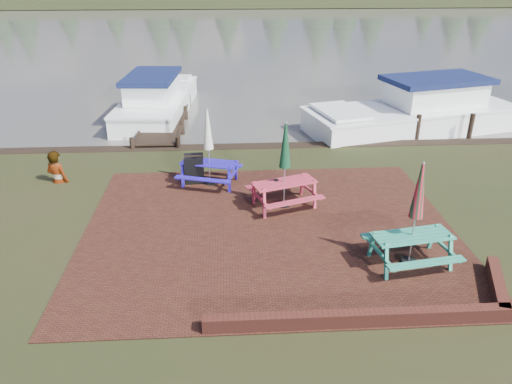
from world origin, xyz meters
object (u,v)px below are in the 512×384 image
Objects in this scene: boat_jetty at (157,101)px; boat_near at (415,114)px; picnic_table_teal at (413,231)px; picnic_table_red at (284,178)px; person at (53,152)px; picnic_table_blue at (209,159)px; jetty at (168,111)px; chalkboard at (194,170)px.

boat_near reaches higher than boat_jetty.
picnic_table_teal is 0.27× the size of boat_near.
picnic_table_teal reaches higher than picnic_table_red.
picnic_table_teal reaches higher than person.
picnic_table_red is 0.31× the size of boat_jetty.
picnic_table_blue is at bearing 108.92° from boat_near.
boat_jetty reaches higher than jetty.
person is (-4.07, 0.41, 0.50)m from chalkboard.
picnic_table_teal is 1.04× the size of picnic_table_blue.
picnic_table_red is at bearing -37.23° from chalkboard.
picnic_table_teal reaches higher than boat_jetty.
chalkboard is at bearing -164.01° from picnic_table_blue.
picnic_table_red is at bearing 124.46° from boat_near.
picnic_table_blue is 9.53m from boat_near.
person is at bearing 169.75° from chalkboard.
picnic_table_red is 2.60× the size of chalkboard.
chalkboard is 0.12× the size of boat_jetty.
boat_near is 13.38m from person.
chalkboard is 8.16m from boat_jetty.
jetty is (-1.98, 7.44, -0.68)m from picnic_table_blue.
boat_near is (5.96, 6.78, -0.34)m from picnic_table_red.
picnic_table_red is 0.26× the size of boat_near.
person is at bearing -109.85° from jetty.
picnic_table_teal is 6.66m from chalkboard.
chalkboard is (-0.45, 0.01, -0.33)m from picnic_table_blue.
boat_jetty is (-2.01, 7.91, -0.03)m from chalkboard.
picnic_table_teal is 10.21m from person.
jetty is 4.73× the size of person.
picnic_table_red is 2.95m from chalkboard.
picnic_table_red is 9.88m from jetty.
picnic_table_teal is at bearing -47.34° from chalkboard.
boat_near is at bearing -12.62° from jetty.
picnic_table_blue reaches higher than jetty.
picnic_table_teal is 0.26× the size of jetty.
boat_jetty is at bearing 96.07° from picnic_table_red.
boat_jetty is at bearing 99.80° from chalkboard.
boat_jetty is at bearing 124.59° from picnic_table_blue.
jetty is (-1.54, 7.43, -0.35)m from chalkboard.
picnic_table_teal reaches higher than picnic_table_blue.
picnic_table_blue is at bearing -75.09° from jetty.
picnic_table_teal reaches higher than boat_near.
boat_jetty is 7.79m from person.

